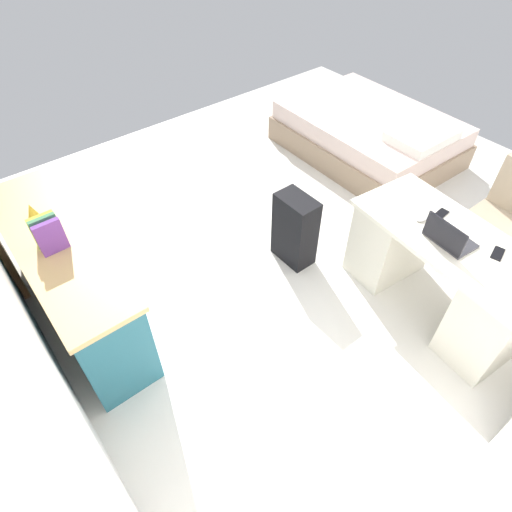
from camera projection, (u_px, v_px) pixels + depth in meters
ground_plane at (320, 243)px, 4.00m from camera, size 5.86×5.86×0.00m
desk at (440, 272)px, 3.22m from camera, size 1.50×0.81×0.74m
office_chair at (499, 225)px, 3.54m from camera, size 0.52×0.52×0.94m
credenza at (70, 280)px, 3.15m from camera, size 1.80×0.48×0.80m
bed at (369, 134)px, 4.92m from camera, size 1.94×1.45×0.58m
suitcase_black at (295, 230)px, 3.64m from camera, size 0.36×0.22×0.65m
laptop at (448, 237)px, 2.90m from camera, size 0.33×0.25×0.21m
computer_mouse at (422, 218)px, 3.10m from camera, size 0.07×0.11×0.03m
cell_phone_near_laptop at (498, 253)px, 2.86m from camera, size 0.10×0.15×0.01m
cell_phone_by_mouse at (441, 214)px, 3.14m from camera, size 0.08×0.14×0.01m
book_row at (48, 234)px, 2.75m from camera, size 0.16×0.17×0.24m
figurine_small at (32, 211)px, 3.00m from camera, size 0.08×0.08×0.11m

